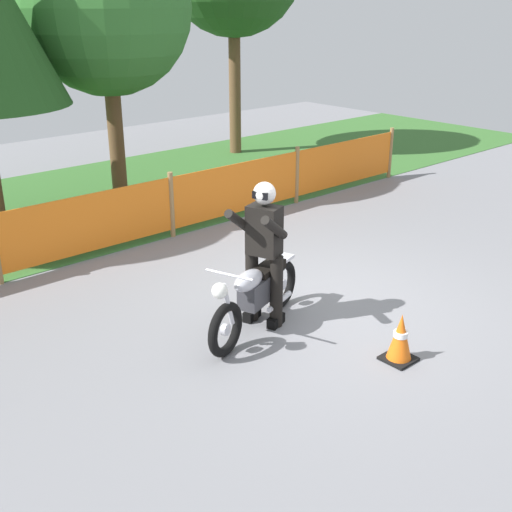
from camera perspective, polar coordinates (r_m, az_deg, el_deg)
ground at (r=7.99m, az=5.81°, el=-4.29°), size 24.00×24.00×0.02m
grass_verge at (r=12.43m, az=-14.35°, el=4.88°), size 24.00×5.28×0.01m
barrier_fence at (r=10.08m, az=-7.57°, el=4.64°), size 11.12×0.08×1.05m
tree_near_right at (r=11.83m, az=-13.32°, el=20.74°), size 2.94×2.94×4.86m
motorcycle_lead at (r=7.15m, az=-0.04°, el=-3.47°), size 1.83×0.82×0.90m
rider_lead at (r=7.11m, az=0.67°, el=0.58°), size 0.68×0.67×1.69m
traffic_cone at (r=6.80m, az=12.79°, el=-7.17°), size 0.32×0.32×0.53m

